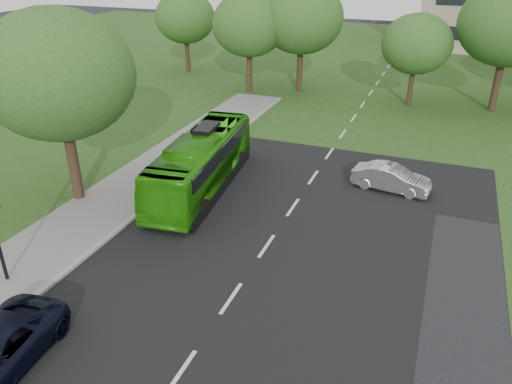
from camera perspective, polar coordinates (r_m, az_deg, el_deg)
ground at (r=21.26m, az=-0.67°, el=-8.94°), size 160.00×160.00×0.00m
street_surfaces at (r=41.29m, az=10.77°, el=8.69°), size 120.00×120.00×0.15m
tree_park_a at (r=46.45m, az=-0.79°, el=18.59°), size 6.59×6.59×8.76m
tree_park_b at (r=46.59m, az=5.24°, el=19.20°), size 7.36×7.36×9.64m
tree_park_c at (r=43.87m, az=17.89°, el=15.79°), size 5.65×5.65×7.51m
tree_park_d at (r=44.66m, az=27.01°, el=16.78°), size 7.68×7.68×10.16m
tree_park_f at (r=54.67m, az=-8.10°, el=19.14°), size 6.14×6.14×8.19m
tree_side_near at (r=26.31m, az=-21.72°, el=12.31°), size 7.43×7.43×9.87m
bus at (r=27.72m, az=-6.28°, el=3.40°), size 3.77×11.19×3.06m
sedan at (r=28.61m, az=15.20°, el=1.53°), size 4.41×2.02×1.40m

